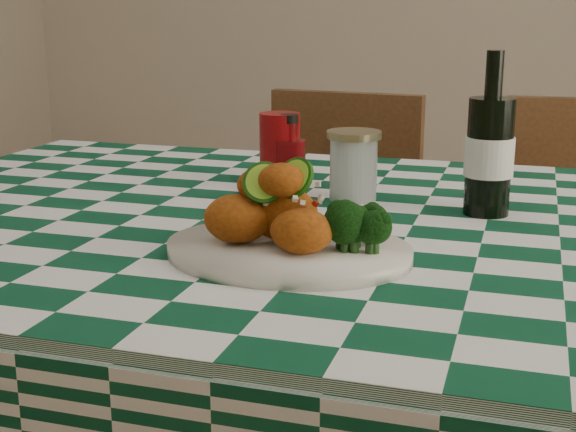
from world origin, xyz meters
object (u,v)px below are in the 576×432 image
(mason_jar, at_px, (353,165))
(plate, at_px, (288,251))
(red_tumbler, at_px, (280,148))
(wooden_chair_left, at_px, (319,278))
(ketchup_bottle, at_px, (289,150))
(fried_chicken_pile, at_px, (284,204))
(beer_bottle, at_px, (490,134))

(mason_jar, bearing_deg, plate, -91.43)
(red_tumbler, height_order, wooden_chair_left, red_tumbler)
(plate, relative_size, ketchup_bottle, 2.50)
(red_tumbler, bearing_deg, fried_chicken_pile, -71.56)
(ketchup_bottle, height_order, beer_bottle, beer_bottle)
(mason_jar, height_order, wooden_chair_left, mason_jar)
(plate, xyz_separation_m, fried_chicken_pile, (-0.01, 0.00, 0.06))
(fried_chicken_pile, bearing_deg, ketchup_bottle, 106.19)
(plate, height_order, fried_chicken_pile, fried_chicken_pile)
(wooden_chair_left, bearing_deg, red_tumbler, -78.16)
(mason_jar, xyz_separation_m, wooden_chair_left, (-0.20, 0.56, -0.40))
(mason_jar, bearing_deg, ketchup_bottle, 152.17)
(fried_chicken_pile, bearing_deg, red_tumbler, 108.44)
(ketchup_bottle, relative_size, beer_bottle, 0.51)
(plate, height_order, beer_bottle, beer_bottle)
(ketchup_bottle, height_order, wooden_chair_left, ketchup_bottle)
(fried_chicken_pile, relative_size, ketchup_bottle, 1.28)
(fried_chicken_pile, bearing_deg, mason_jar, 87.69)
(beer_bottle, bearing_deg, plate, -126.80)
(fried_chicken_pile, xyz_separation_m, mason_jar, (0.01, 0.34, -0.01))
(wooden_chair_left, bearing_deg, mason_jar, -64.06)
(plate, height_order, ketchup_bottle, ketchup_bottle)
(beer_bottle, bearing_deg, wooden_chair_left, 125.43)
(red_tumbler, height_order, mason_jar, red_tumbler)
(plate, bearing_deg, ketchup_bottle, 106.86)
(plate, height_order, wooden_chair_left, wooden_chair_left)
(fried_chicken_pile, distance_m, ketchup_bottle, 0.42)
(red_tumbler, distance_m, beer_bottle, 0.39)
(fried_chicken_pile, height_order, ketchup_bottle, ketchup_bottle)
(beer_bottle, relative_size, wooden_chair_left, 0.28)
(plate, bearing_deg, fried_chicken_pile, 180.00)
(ketchup_bottle, bearing_deg, plate, -73.14)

